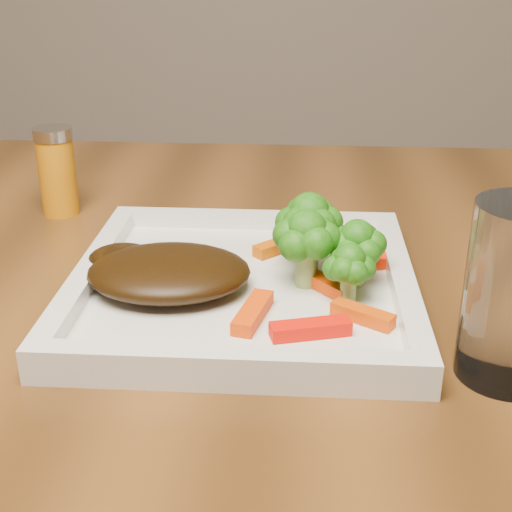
{
  "coord_description": "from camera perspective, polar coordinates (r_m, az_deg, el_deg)",
  "views": [
    {
      "loc": [
        0.27,
        -0.42,
        1.02
      ],
      "look_at": [
        0.23,
        0.1,
        0.79
      ],
      "focal_mm": 50.0,
      "sensor_mm": 36.0,
      "label": 1
    }
  ],
  "objects": [
    {
      "name": "plate",
      "position": [
        0.58,
        -0.99,
        -2.78
      ],
      "size": [
        0.27,
        0.27,
        0.01
      ],
      "primitive_type": "cube",
      "color": "white",
      "rests_on": "dining_table"
    },
    {
      "name": "carrot_3",
      "position": [
        0.61,
        8.47,
        -0.49
      ],
      "size": [
        0.05,
        0.03,
        0.01
      ],
      "primitive_type": "cube",
      "rotation": [
        0.0,
        0.0,
        0.23
      ],
      "color": "#F42403",
      "rests_on": "plate"
    },
    {
      "name": "carrot_5",
      "position": [
        0.56,
        5.59,
        -2.27
      ],
      "size": [
        0.04,
        0.05,
        0.01
      ],
      "primitive_type": "cube",
      "rotation": [
        0.0,
        0.0,
        -0.84
      ],
      "color": "#FA4204",
      "rests_on": "plate"
    },
    {
      "name": "steak",
      "position": [
        0.56,
        -6.97,
        -1.29
      ],
      "size": [
        0.13,
        0.11,
        0.03
      ],
      "primitive_type": "ellipsoid",
      "rotation": [
        0.0,
        0.0,
        0.06
      ],
      "color": "black",
      "rests_on": "plate"
    },
    {
      "name": "broccoli_2",
      "position": [
        0.54,
        7.48,
        -0.84
      ],
      "size": [
        0.05,
        0.05,
        0.06
      ],
      "primitive_type": null,
      "rotation": [
        0.0,
        0.0,
        -0.17
      ],
      "color": "#2B5D0F",
      "rests_on": "plate"
    },
    {
      "name": "spice_shaker",
      "position": [
        0.77,
        -15.63,
        6.53
      ],
      "size": [
        0.05,
        0.05,
        0.09
      ],
      "primitive_type": "cylinder",
      "rotation": [
        0.0,
        0.0,
        0.31
      ],
      "color": "orange",
      "rests_on": "dining_table"
    },
    {
      "name": "carrot_2",
      "position": [
        0.52,
        -0.25,
        -4.53
      ],
      "size": [
        0.03,
        0.06,
        0.01
      ],
      "primitive_type": "cube",
      "rotation": [
        0.0,
        0.0,
        1.33
      ],
      "color": "#F03E03",
      "rests_on": "plate"
    },
    {
      "name": "carrot_4",
      "position": [
        0.63,
        1.83,
        0.83
      ],
      "size": [
        0.05,
        0.04,
        0.01
      ],
      "primitive_type": "cube",
      "rotation": [
        0.0,
        0.0,
        0.77
      ],
      "color": "#D05403",
      "rests_on": "plate"
    },
    {
      "name": "carrot_1",
      "position": [
        0.52,
        8.53,
        -4.66
      ],
      "size": [
        0.05,
        0.04,
        0.01
      ],
      "primitive_type": "cube",
      "rotation": [
        0.0,
        0.0,
        -0.57
      ],
      "color": "#DA4503",
      "rests_on": "plate"
    },
    {
      "name": "carrot_0",
      "position": [
        0.5,
        4.37,
        -5.81
      ],
      "size": [
        0.06,
        0.03,
        0.01
      ],
      "primitive_type": "cube",
      "rotation": [
        0.0,
        0.0,
        0.27
      ],
      "color": "#F51104",
      "rests_on": "plate"
    },
    {
      "name": "broccoli_0",
      "position": [
        0.59,
        4.24,
        2.16
      ],
      "size": [
        0.07,
        0.07,
        0.07
      ],
      "primitive_type": null,
      "rotation": [
        0.0,
        0.0,
        0.06
      ],
      "color": "#246A11",
      "rests_on": "plate"
    },
    {
      "name": "broccoli_1",
      "position": [
        0.57,
        8.07,
        0.72
      ],
      "size": [
        0.06,
        0.06,
        0.06
      ],
      "primitive_type": null,
      "rotation": [
        0.0,
        0.0,
        0.16
      ],
      "color": "#266D12",
      "rests_on": "plate"
    },
    {
      "name": "broccoli_3",
      "position": [
        0.56,
        4.04,
        0.52
      ],
      "size": [
        0.07,
        0.07,
        0.06
      ],
      "primitive_type": null,
      "rotation": [
        0.0,
        0.0,
        -0.25
      ],
      "color": "#2A7914",
      "rests_on": "plate"
    }
  ]
}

